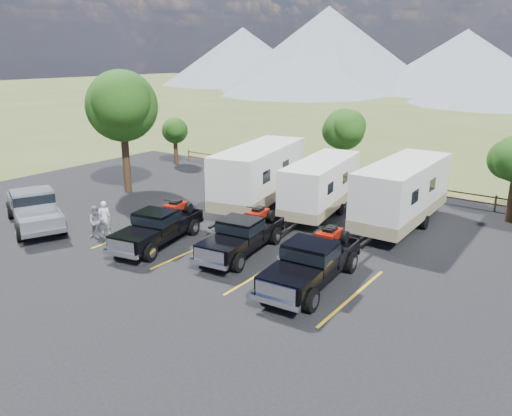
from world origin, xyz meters
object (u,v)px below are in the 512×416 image
Objects in this scene: rig_center at (243,234)px; trailer_center at (321,186)px; pickup_silver at (34,208)px; person_a at (105,218)px; person_b at (97,222)px; tree_big_nw at (122,106)px; trailer_right at (402,193)px; trailer_left at (260,175)px; rig_right at (313,261)px; rig_left at (159,226)px.

trailer_center is at bearing 81.78° from rig_center.
pickup_silver is 3.92× the size of person_a.
rig_center is at bearing -27.60° from person_b.
tree_big_nw is at bearing -174.32° from trailer_center.
trailer_center reaches higher than rig_center.
trailer_center is at bearing -174.26° from trailer_right.
trailer_left reaches higher than trailer_right.
tree_big_nw is 9.43m from person_a.
trailer_left is at bearing 131.87° from rig_right.
trailer_center is 5.18× the size of person_a.
rig_left reaches higher than rig_center.
person_a is 1.07× the size of person_b.
rig_center is 3.36× the size of person_a.
tree_big_nw reaches higher than trailer_left.
tree_big_nw reaches higher than trailer_right.
trailer_center is 0.91× the size of trailer_right.
trailer_center is at bearing 54.23° from rig_left.
trailer_left is 9.23m from person_a.
pickup_silver is at bearing 144.18° from person_b.
person_b is at bearing 60.04° from person_a.
trailer_center reaches higher than person_b.
trailer_left is (-7.82, 7.38, 0.90)m from rig_right.
trailer_center is 4.48m from trailer_right.
trailer_center is 1.32× the size of pickup_silver.
rig_center is at bearing -72.05° from trailer_left.
rig_left reaches higher than person_b.
tree_big_nw reaches higher than person_a.
rig_right reaches higher than person_a.
rig_left is at bearing -167.84° from rig_center.
rig_right reaches higher than pickup_silver.
person_a is (3.90, 1.43, -0.15)m from pickup_silver.
tree_big_nw reaches higher than trailer_center.
rig_center is 11.55m from pickup_silver.
trailer_center is at bearing 14.30° from tree_big_nw.
tree_big_nw is at bearing -87.55° from person_a.
person_a is at bearing 51.38° from person_b.
trailer_left is at bearing 166.91° from pickup_silver.
trailer_left is 1.15× the size of trailer_center.
person_a is at bearing 179.98° from rig_left.
rig_center is 0.94× the size of rig_right.
trailer_right reaches higher than rig_left.
trailer_right is at bearing 149.38° from pickup_silver.
trailer_left is (0.25, 7.87, 0.97)m from rig_left.
pickup_silver is 4.19× the size of person_b.
trailer_center is at bearing -167.02° from person_a.
trailer_right is (8.38, 9.16, 0.89)m from rig_left.
trailer_left is at bearing 111.61° from rig_center.
rig_left is 7.40m from pickup_silver.
trailer_right is 1.46× the size of pickup_silver.
trailer_center is at bearing 112.08° from rig_right.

